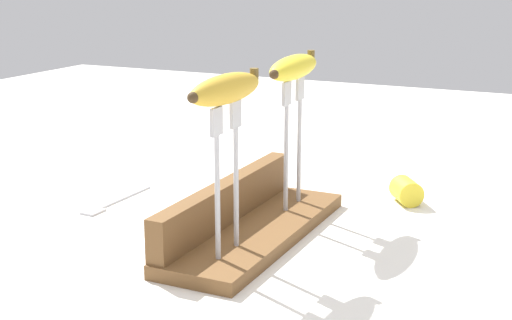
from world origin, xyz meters
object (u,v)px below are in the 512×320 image
(fork_fallen_near, at_px, (110,203))
(banana_chunk_near, at_px, (406,191))
(banana_raised_left, at_px, (226,89))
(fork_stand_left, at_px, (227,166))
(banana_raised_right, at_px, (294,67))
(fork_stand_right, at_px, (293,132))

(fork_fallen_near, height_order, banana_chunk_near, banana_chunk_near)
(banana_raised_left, bearing_deg, fork_stand_left, -4.06)
(banana_raised_right, height_order, banana_chunk_near, banana_raised_right)
(fork_fallen_near, bearing_deg, banana_raised_right, -76.08)
(banana_raised_left, relative_size, banana_raised_right, 0.91)
(banana_raised_right, bearing_deg, banana_chunk_near, -43.83)
(fork_stand_right, distance_m, banana_raised_right, 0.10)
(banana_raised_left, height_order, fork_fallen_near, banana_raised_left)
(banana_chunk_near, bearing_deg, fork_fallen_near, 116.88)
(banana_chunk_near, bearing_deg, banana_raised_right, 136.17)
(banana_raised_right, relative_size, banana_chunk_near, 2.54)
(banana_chunk_near, bearing_deg, banana_raised_left, 158.72)
(fork_stand_left, height_order, fork_stand_right, fork_stand_right)
(fork_stand_left, xyz_separation_m, fork_fallen_near, (0.15, 0.30, -0.14))
(banana_raised_right, bearing_deg, fork_stand_left, 180.00)
(fork_stand_right, height_order, banana_chunk_near, fork_stand_right)
(fork_stand_right, bearing_deg, banana_raised_left, 180.00)
(fork_stand_right, relative_size, fork_fallen_near, 1.16)
(fork_fallen_near, bearing_deg, banana_chunk_near, -63.12)
(fork_stand_right, bearing_deg, banana_raised_right, -177.29)
(fork_stand_left, relative_size, fork_fallen_near, 1.14)
(fork_stand_right, xyz_separation_m, banana_raised_right, (-0.00, -0.00, 0.10))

